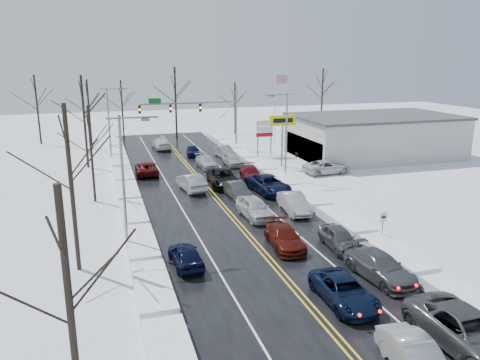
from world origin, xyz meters
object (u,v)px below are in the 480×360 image
object	(u,v)px
traffic_signal_mast	(200,110)
oncoming_car_0	(192,190)
dealership_building	(374,136)
flagpole	(276,103)
tires_plus_sign	(283,124)

from	to	relation	value
traffic_signal_mast	oncoming_car_0	bearing A→B (deg)	-104.96
dealership_building	oncoming_car_0	bearing A→B (deg)	-160.78
oncoming_car_0	traffic_signal_mast	bearing A→B (deg)	-112.69
flagpole	tires_plus_sign	bearing A→B (deg)	-108.44
traffic_signal_mast	oncoming_car_0	distance (m)	20.33
traffic_signal_mast	oncoming_car_0	world-z (taller)	traffic_signal_mast
flagpole	dealership_building	bearing A→B (deg)	-53.73
flagpole	oncoming_car_0	world-z (taller)	flagpole
tires_plus_sign	dealership_building	xyz separation A→B (m)	(13.48, 2.01, -2.34)
traffic_signal_mast	tires_plus_sign	bearing A→B (deg)	-59.54
traffic_signal_mast	flagpole	world-z (taller)	flagpole
tires_plus_sign	dealership_building	bearing A→B (deg)	8.47
oncoming_car_0	dealership_building	bearing A→B (deg)	-168.51
tires_plus_sign	traffic_signal_mast	bearing A→B (deg)	120.46
traffic_signal_mast	dealership_building	bearing A→B (deg)	-25.95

